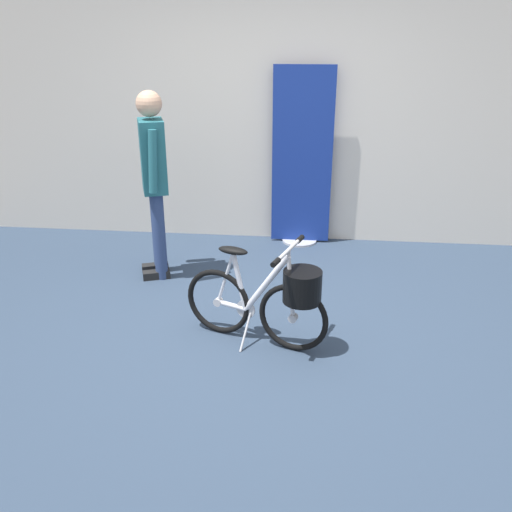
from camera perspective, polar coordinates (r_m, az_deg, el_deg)
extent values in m
plane|color=#2D3D51|center=(3.88, -0.67, -9.31)|extent=(6.74, 6.74, 0.00)
cube|color=silver|center=(5.53, 2.04, 17.44)|extent=(6.74, 0.10, 3.10)
cylinder|color=#B7B7BC|center=(5.71, 4.63, 1.67)|extent=(0.36, 0.36, 0.02)
cube|color=navy|center=(5.46, 4.92, 10.39)|extent=(0.60, 0.02, 1.76)
torus|color=black|center=(3.70, 3.96, -6.57)|extent=(0.49, 0.20, 0.50)
cylinder|color=#B7B7BC|center=(3.70, 3.96, -6.57)|extent=(0.07, 0.07, 0.06)
torus|color=black|center=(3.91, -4.03, -4.86)|extent=(0.49, 0.20, 0.50)
cylinder|color=#B7B7BC|center=(3.91, -4.03, -4.86)|extent=(0.07, 0.07, 0.06)
cylinder|color=silver|center=(3.87, -2.58, -5.26)|extent=(0.22, 0.10, 0.05)
cylinder|color=silver|center=(3.67, 1.08, -2.95)|extent=(0.34, 0.15, 0.49)
cylinder|color=silver|center=(3.75, -1.77, -2.74)|extent=(0.13, 0.07, 0.42)
cylinder|color=silver|center=(3.87, -2.58, -5.26)|extent=(0.22, 0.09, 0.04)
cylinder|color=silver|center=(3.61, 3.71, -3.36)|extent=(0.08, 0.05, 0.46)
cylinder|color=silver|center=(3.80, -3.26, -2.36)|extent=(0.15, 0.07, 0.41)
ellipsoid|color=black|center=(3.68, -2.46, 0.59)|extent=(0.24, 0.15, 0.05)
cylinder|color=#B7B7BC|center=(3.51, 3.46, 0.32)|extent=(0.03, 0.03, 0.04)
cylinder|color=#B7B7BC|center=(3.50, 3.46, 0.62)|extent=(0.16, 0.43, 0.03)
cylinder|color=black|center=(3.31, 2.10, -0.69)|extent=(0.06, 0.10, 0.04)
cylinder|color=black|center=(3.70, 4.69, 1.80)|extent=(0.06, 0.10, 0.04)
cylinder|color=#B7B7BC|center=(3.83, -1.10, -5.66)|extent=(0.14, 0.06, 0.14)
cylinder|color=#B7B7BC|center=(3.81, -1.11, -8.04)|extent=(0.08, 0.19, 0.24)
cylinder|color=black|center=(3.57, 4.93, -3.23)|extent=(0.33, 0.33, 0.22)
cylinder|color=navy|center=(4.94, -10.36, 2.64)|extent=(0.11, 0.11, 0.79)
cube|color=black|center=(5.07, -10.64, -1.21)|extent=(0.26, 0.17, 0.07)
cylinder|color=navy|center=(4.79, -10.22, 2.00)|extent=(0.11, 0.11, 0.79)
cube|color=black|center=(4.92, -10.51, -1.95)|extent=(0.26, 0.17, 0.07)
cube|color=#23606B|center=(4.67, -10.89, 10.35)|extent=(0.30, 0.37, 0.61)
cylinder|color=#23606B|center=(4.87, -11.24, 10.85)|extent=(0.12, 0.09, 0.51)
cylinder|color=#23606B|center=(4.46, -10.91, 9.80)|extent=(0.12, 0.13, 0.51)
sphere|color=tan|center=(4.60, -11.30, 15.58)|extent=(0.21, 0.21, 0.21)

